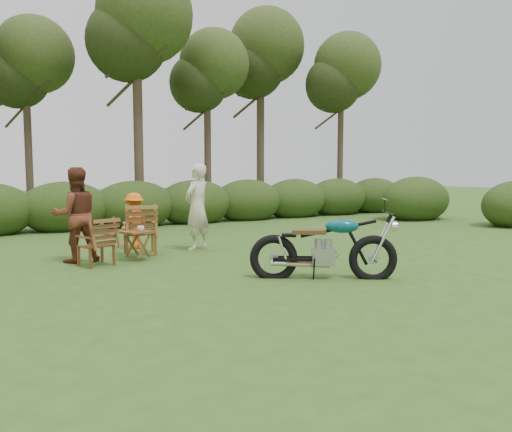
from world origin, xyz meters
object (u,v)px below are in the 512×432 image
lawn_chair_left (97,266)px  side_table (138,246)px  motorcycle (323,278)px  child (135,249)px  lawn_chair_right (140,254)px  adult_a (198,250)px  cup (141,228)px  adult_b (77,262)px

lawn_chair_left → side_table: 0.85m
motorcycle → child: motorcycle is taller
lawn_chair_right → adult_a: adult_a is taller
cup → adult_a: bearing=23.4°
lawn_chair_right → side_table: 0.73m
side_table → adult_b: (-1.02, 0.45, -0.28)m
motorcycle → side_table: 3.65m
lawn_chair_left → adult_a: (2.29, 0.68, 0.00)m
lawn_chair_right → lawn_chair_left: lawn_chair_right is taller
lawn_chair_right → adult_a: (1.24, -0.06, 0.00)m
lawn_chair_left → adult_a: 2.39m
motorcycle → adult_b: 4.62m
lawn_chair_left → adult_a: size_ratio=0.47×
lawn_chair_left → side_table: bearing=170.6°
side_table → child: (0.38, 1.41, -0.28)m
child → adult_a: bearing=108.6°
child → lawn_chair_left: bearing=17.4°
lawn_chair_right → cup: cup is taller
lawn_chair_left → adult_b: (-0.22, 0.56, 0.00)m
lawn_chair_right → adult_b: (-1.27, -0.18, 0.00)m
lawn_chair_right → lawn_chair_left: size_ratio=1.19×
adult_b → child: 1.70m
adult_a → child: adult_a is taller
motorcycle → lawn_chair_right: bearing=149.4°
cup → child: (0.34, 1.46, -0.61)m
cup → motorcycle: bearing=-56.8°
adult_b → child: size_ratio=1.44×
adult_a → child: size_ratio=1.51×
cup → child: bearing=76.9°
lawn_chair_right → child: child is taller
lawn_chair_right → adult_b: 1.28m
motorcycle → child: 4.73m
adult_a → motorcycle: bearing=71.1°
adult_a → adult_b: (-2.51, -0.12, 0.00)m
adult_a → child: 1.39m
lawn_chair_right → lawn_chair_left: bearing=47.2°
motorcycle → cup: bearing=157.1°
motorcycle → adult_a: bearing=131.9°
side_table → child: size_ratio=0.46×
lawn_chair_left → cup: (0.84, 0.06, 0.61)m
lawn_chair_left → side_table: side_table is taller
lawn_chair_left → child: 1.92m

